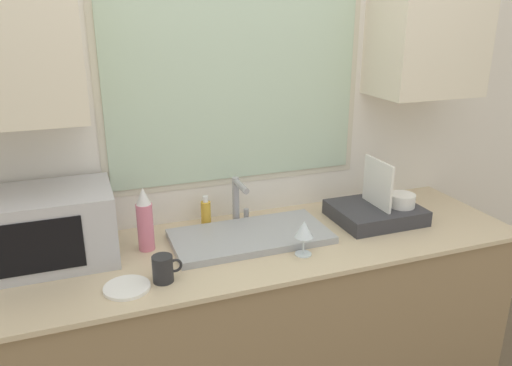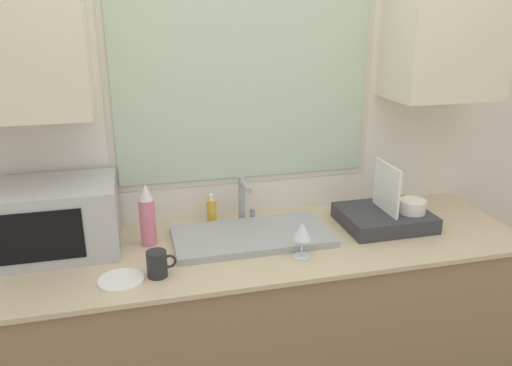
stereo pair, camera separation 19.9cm
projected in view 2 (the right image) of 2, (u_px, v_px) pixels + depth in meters
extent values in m
cube|color=#8C7251|center=(263.00, 333.00, 2.27)|extent=(2.23, 0.66, 0.88)
cube|color=#C6B28E|center=(263.00, 244.00, 2.13)|extent=(2.26, 0.69, 0.02)
cube|color=silver|center=(243.00, 131.00, 2.32)|extent=(6.00, 0.06, 2.60)
cube|color=beige|center=(245.00, 84.00, 2.22)|extent=(1.22, 0.01, 0.92)
cube|color=#B2CCB2|center=(245.00, 84.00, 2.22)|extent=(1.16, 0.01, 0.86)
cube|color=beige|center=(15.00, 29.00, 1.79)|extent=(0.48, 0.32, 0.64)
cube|color=beige|center=(447.00, 26.00, 2.20)|extent=(0.48, 0.32, 0.64)
cube|color=#9EA0A5|center=(252.00, 236.00, 2.14)|extent=(0.67, 0.34, 0.03)
cylinder|color=#99999E|center=(242.00, 200.00, 2.29)|extent=(0.03, 0.03, 0.22)
cylinder|color=#99999E|center=(245.00, 186.00, 2.19)|extent=(0.03, 0.15, 0.03)
cylinder|color=#99999E|center=(252.00, 214.00, 2.33)|extent=(0.02, 0.02, 0.06)
cube|color=#B2B2B7|center=(55.00, 218.00, 2.00)|extent=(0.49, 0.35, 0.28)
cube|color=black|center=(39.00, 237.00, 1.84)|extent=(0.32, 0.01, 0.20)
cube|color=#333338|center=(384.00, 218.00, 2.28)|extent=(0.39, 0.32, 0.07)
cube|color=white|center=(387.00, 188.00, 2.23)|extent=(0.01, 0.22, 0.22)
cylinder|color=white|center=(412.00, 206.00, 2.24)|extent=(0.12, 0.12, 0.06)
cylinder|color=#D8728C|center=(148.00, 222.00, 2.07)|extent=(0.07, 0.07, 0.20)
cone|color=silver|center=(145.00, 192.00, 2.03)|extent=(0.06, 0.06, 0.07)
cylinder|color=gold|center=(212.00, 212.00, 2.29)|extent=(0.04, 0.04, 0.12)
cylinder|color=white|center=(211.00, 197.00, 2.26)|extent=(0.02, 0.02, 0.03)
cylinder|color=#262628|center=(157.00, 264.00, 1.83)|extent=(0.08, 0.08, 0.10)
torus|color=#262628|center=(169.00, 261.00, 1.84)|extent=(0.05, 0.01, 0.05)
cylinder|color=silver|center=(301.00, 256.00, 1.99)|extent=(0.07, 0.07, 0.00)
cylinder|color=silver|center=(302.00, 247.00, 1.98)|extent=(0.01, 0.01, 0.07)
cone|color=silver|center=(302.00, 231.00, 1.96)|extent=(0.08, 0.08, 0.07)
cylinder|color=white|center=(121.00, 280.00, 1.81)|extent=(0.16, 0.16, 0.01)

